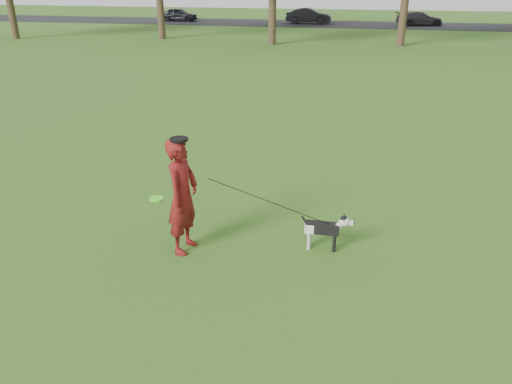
% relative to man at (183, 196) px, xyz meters
% --- Properties ---
extents(ground, '(120.00, 120.00, 0.00)m').
position_rel_man_xyz_m(ground, '(0.99, 0.19, -0.96)').
color(ground, '#285116').
rests_on(ground, ground).
extents(road, '(120.00, 7.00, 0.02)m').
position_rel_man_xyz_m(road, '(0.99, 40.19, -0.95)').
color(road, black).
rests_on(road, ground).
extents(man, '(0.54, 0.75, 1.92)m').
position_rel_man_xyz_m(man, '(0.00, 0.00, 0.00)').
color(man, '#5D120D').
rests_on(man, ground).
extents(dog, '(0.87, 0.17, 0.66)m').
position_rel_man_xyz_m(dog, '(2.28, 0.46, -0.56)').
color(dog, black).
rests_on(dog, ground).
extents(car_left, '(3.47, 1.43, 1.18)m').
position_rel_man_xyz_m(car_left, '(-14.41, 40.19, -0.35)').
color(car_left, black).
rests_on(car_left, road).
extents(car_mid, '(4.01, 1.46, 1.31)m').
position_rel_man_xyz_m(car_mid, '(-2.20, 40.19, -0.29)').
color(car_mid, black).
rests_on(car_mid, road).
extents(car_right, '(4.17, 2.41, 1.14)m').
position_rel_man_xyz_m(car_right, '(7.32, 40.19, -0.37)').
color(car_right, black).
rests_on(car_right, road).
extents(man_held_items, '(2.92, 0.67, 1.49)m').
position_rel_man_xyz_m(man_held_items, '(1.42, 0.20, -0.07)').
color(man_held_items, '#4BFD1F').
rests_on(man_held_items, ground).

